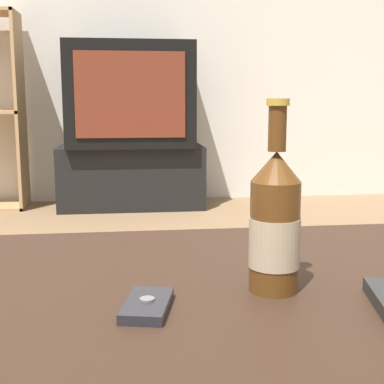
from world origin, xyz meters
name	(u,v)px	position (x,y,z in m)	size (l,w,h in m)	color
back_wall	(138,9)	(0.00, 3.02, 1.30)	(8.00, 0.05, 2.60)	silver
coffee_table	(198,326)	(0.00, 0.00, 0.35)	(1.11, 0.77, 0.41)	#332116
tv_stand	(132,177)	(-0.07, 2.74, 0.20)	(0.93, 0.42, 0.40)	black
television	(130,95)	(-0.07, 2.74, 0.73)	(0.79, 0.53, 0.65)	black
beer_bottle	(275,224)	(0.11, -0.01, 0.51)	(0.08, 0.08, 0.28)	#563314
cell_phone	(147,305)	(-0.08, -0.06, 0.42)	(0.08, 0.12, 0.02)	#232328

